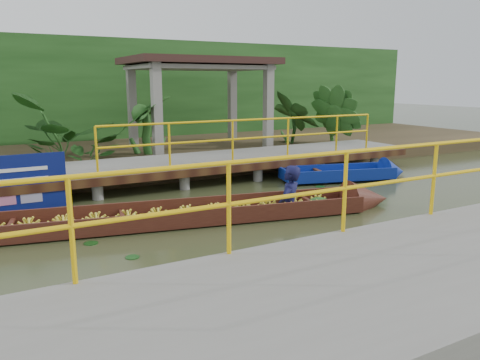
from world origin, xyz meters
TOP-DOWN VIEW (x-y plane):
  - ground at (0.00, 0.00)m, footprint 80.00×80.00m
  - land_strip at (0.00, 7.50)m, footprint 30.00×8.00m
  - far_dock at (0.02, 3.43)m, footprint 16.00×2.06m
  - near_dock at (1.00, -4.20)m, footprint 18.00×2.40m
  - pavilion at (3.00, 6.30)m, footprint 4.40×3.00m
  - foliage_backdrop at (0.00, 10.00)m, footprint 30.00×0.80m
  - vendor_boat at (0.21, 0.21)m, footprint 8.81×2.58m
  - moored_blue_boat at (5.58, 1.55)m, footprint 3.44×1.68m
  - tropical_plants at (0.79, 5.30)m, footprint 14.41×1.41m

SIDE VIEW (x-z plane):
  - ground at x=0.00m, z-range 0.00..0.00m
  - moored_blue_boat at x=5.58m, z-range -0.26..0.54m
  - land_strip at x=0.00m, z-range 0.00..0.45m
  - vendor_boat at x=0.21m, z-range -0.79..1.29m
  - near_dock at x=1.00m, z-range -0.56..1.16m
  - far_dock at x=0.02m, z-range -0.35..1.30m
  - tropical_plants at x=0.79m, z-range 0.45..2.21m
  - foliage_backdrop at x=0.00m, z-range 0.00..4.00m
  - pavilion at x=3.00m, z-range 1.32..4.32m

